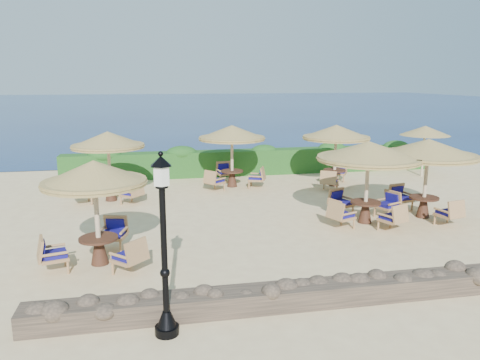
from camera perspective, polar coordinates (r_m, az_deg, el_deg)
ground at (r=16.16m, az=7.36°, el=-4.29°), size 120.00×120.00×0.00m
sea at (r=84.94m, az=-7.82°, el=9.07°), size 160.00×160.00×0.00m
hedge at (r=22.78m, az=1.71°, el=2.21°), size 18.00×0.90×1.20m
stone_wall at (r=10.75m, az=18.07°, el=-12.28°), size 15.00×0.65×0.44m
lamp_post at (r=8.44m, az=-9.22°, el=-8.91°), size 0.44×0.44×3.31m
extra_parasol at (r=23.75m, az=21.64°, el=5.60°), size 2.30×2.30×2.41m
cafe_set_0 at (r=11.94m, az=-17.22°, el=-1.51°), size 2.72×2.72×2.65m
cafe_set_1 at (r=15.32m, az=15.33°, el=1.88°), size 3.27×3.27×2.65m
cafe_set_2 at (r=16.53m, az=21.90°, el=2.67°), size 3.18×3.18×2.65m
cafe_set_3 at (r=18.23m, az=-15.74°, el=3.34°), size 2.80×2.80×2.65m
cafe_set_4 at (r=19.89m, az=-0.99°, el=4.60°), size 2.85×2.86×2.65m
cafe_set_5 at (r=20.47m, az=11.61°, el=4.86°), size 2.89×2.89×2.65m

